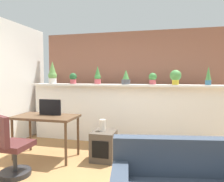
% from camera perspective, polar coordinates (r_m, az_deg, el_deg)
% --- Properties ---
extents(divider_wall, '(4.20, 0.16, 1.24)m').
position_cam_1_polar(divider_wall, '(4.61, 3.31, -6.35)').
color(divider_wall, white).
rests_on(divider_wall, ground).
extents(plant_shelf, '(4.20, 0.35, 0.04)m').
position_cam_1_polar(plant_shelf, '(4.51, 3.25, 1.58)').
color(plant_shelf, white).
rests_on(plant_shelf, divider_wall).
extents(brick_wall_behind, '(4.20, 0.10, 2.50)m').
position_cam_1_polar(brick_wall_behind, '(5.14, 4.57, 1.79)').
color(brick_wall_behind, '#935B47').
rests_on(brick_wall_behind, ground).
extents(potted_plant_0, '(0.20, 0.20, 0.51)m').
position_cam_1_polar(potted_plant_0, '(5.04, -15.68, 4.56)').
color(potted_plant_0, silver).
rests_on(potted_plant_0, plant_shelf).
extents(potted_plant_1, '(0.16, 0.16, 0.24)m').
position_cam_1_polar(potted_plant_1, '(4.81, -10.39, 3.43)').
color(potted_plant_1, '#B7474C').
rests_on(potted_plant_1, plant_shelf).
extents(potted_plant_2, '(0.14, 0.14, 0.39)m').
position_cam_1_polar(potted_plant_2, '(4.67, -3.88, 4.07)').
color(potted_plant_2, '#B7474C').
rests_on(potted_plant_2, plant_shelf).
extents(potted_plant_3, '(0.19, 0.19, 0.31)m').
position_cam_1_polar(potted_plant_3, '(4.46, 3.75, 3.53)').
color(potted_plant_3, '#4C4C51').
rests_on(potted_plant_3, plant_shelf).
extents(potted_plant_4, '(0.17, 0.17, 0.24)m').
position_cam_1_polar(potted_plant_4, '(4.46, 10.86, 3.38)').
color(potted_plant_4, '#B7474C').
rests_on(potted_plant_4, plant_shelf).
extents(potted_plant_5, '(0.22, 0.22, 0.29)m').
position_cam_1_polar(potted_plant_5, '(4.41, 16.69, 3.77)').
color(potted_plant_5, gold).
rests_on(potted_plant_5, plant_shelf).
extents(potted_plant_6, '(0.11, 0.11, 0.36)m').
position_cam_1_polar(potted_plant_6, '(4.50, 24.44, 3.73)').
color(potted_plant_6, '#386B84').
rests_on(potted_plant_6, plant_shelf).
extents(desk, '(1.10, 0.60, 0.75)m').
position_cam_1_polar(desk, '(3.96, -17.32, -7.55)').
color(desk, brown).
rests_on(desk, ground).
extents(tv_monitor, '(0.41, 0.04, 0.28)m').
position_cam_1_polar(tv_monitor, '(3.97, -16.30, -4.20)').
color(tv_monitor, black).
rests_on(tv_monitor, desk).
extents(office_chair, '(0.52, 0.52, 0.91)m').
position_cam_1_polar(office_chair, '(3.46, -25.56, -14.19)').
color(office_chair, '#262628').
rests_on(office_chair, ground).
extents(side_cube_shelf, '(0.40, 0.41, 0.50)m').
position_cam_1_polar(side_cube_shelf, '(3.77, -2.29, -14.52)').
color(side_cube_shelf, '#4C4238').
rests_on(side_cube_shelf, ground).
extents(vase_on_shelf, '(0.11, 0.11, 0.20)m').
position_cam_1_polar(vase_on_shelf, '(3.73, -2.59, -9.14)').
color(vase_on_shelf, silver).
rests_on(vase_on_shelf, side_cube_shelf).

